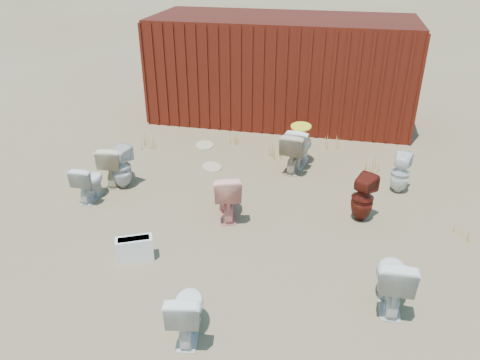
% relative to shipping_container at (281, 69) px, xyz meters
% --- Properties ---
extents(ground, '(100.00, 100.00, 0.00)m').
position_rel_shipping_container_xyz_m(ground, '(0.00, -5.20, -1.20)').
color(ground, brown).
rests_on(ground, ground).
extents(shipping_container, '(6.00, 2.40, 2.40)m').
position_rel_shipping_container_xyz_m(shipping_container, '(0.00, 0.00, 0.00)').
color(shipping_container, '#49170C').
rests_on(shipping_container, ground).
extents(toilet_front_a, '(0.37, 0.64, 0.65)m').
position_rel_shipping_container_xyz_m(toilet_front_a, '(-2.58, -4.79, -0.88)').
color(toilet_front_a, silver).
rests_on(toilet_front_a, ground).
extents(toilet_front_pink, '(0.65, 0.87, 0.78)m').
position_rel_shipping_container_xyz_m(toilet_front_pink, '(-0.17, -4.82, -0.81)').
color(toilet_front_pink, pink).
rests_on(toilet_front_pink, ground).
extents(toilet_front_c, '(0.50, 0.73, 0.69)m').
position_rel_shipping_container_xyz_m(toilet_front_c, '(0.01, -7.40, -0.85)').
color(toilet_front_c, white).
rests_on(toilet_front_c, ground).
extents(toilet_front_maroon, '(0.48, 0.48, 0.77)m').
position_rel_shipping_container_xyz_m(toilet_front_maroon, '(1.94, -4.48, -0.81)').
color(toilet_front_maroon, '#59170F').
rests_on(toilet_front_maroon, ground).
extents(toilet_front_e, '(0.45, 0.77, 0.78)m').
position_rel_shipping_container_xyz_m(toilet_front_e, '(2.26, -6.41, -0.81)').
color(toilet_front_e, silver).
rests_on(toilet_front_e, ground).
extents(toilet_back_a, '(0.44, 0.44, 0.79)m').
position_rel_shipping_container_xyz_m(toilet_back_a, '(-2.22, -4.29, -0.81)').
color(toilet_back_a, silver).
rests_on(toilet_back_a, ground).
extents(toilet_back_beige_left, '(0.50, 0.78, 0.76)m').
position_rel_shipping_container_xyz_m(toilet_back_beige_left, '(-2.41, -4.14, -0.82)').
color(toilet_back_beige_left, beige).
rests_on(toilet_back_beige_left, ground).
extents(toilet_back_beige_right, '(0.55, 0.83, 0.79)m').
position_rel_shipping_container_xyz_m(toilet_back_beige_right, '(0.70, -2.91, -0.80)').
color(toilet_back_beige_right, '#C5AD90').
rests_on(toilet_back_beige_right, ground).
extents(toilet_back_yellowlid, '(0.55, 0.82, 0.78)m').
position_rel_shipping_container_xyz_m(toilet_back_yellowlid, '(0.76, -2.63, -0.81)').
color(toilet_back_yellowlid, white).
rests_on(toilet_back_yellowlid, ground).
extents(toilet_back_e, '(0.39, 0.40, 0.72)m').
position_rel_shipping_container_xyz_m(toilet_back_e, '(2.59, -3.39, -0.84)').
color(toilet_back_e, white).
rests_on(toilet_back_e, ground).
extents(yellow_lid, '(0.39, 0.49, 0.02)m').
position_rel_shipping_container_xyz_m(yellow_lid, '(0.76, -2.63, -0.41)').
color(yellow_lid, yellow).
rests_on(yellow_lid, toilet_back_yellowlid).
extents(loose_tank, '(0.54, 0.40, 0.35)m').
position_rel_shipping_container_xyz_m(loose_tank, '(-1.13, -6.23, -1.02)').
color(loose_tank, white).
rests_on(loose_tank, ground).
extents(loose_lid_near, '(0.52, 0.59, 0.02)m').
position_rel_shipping_container_xyz_m(loose_lid_near, '(-1.32, -2.17, -1.19)').
color(loose_lid_near, '#BEB08A').
rests_on(loose_lid_near, ground).
extents(loose_lid_far, '(0.55, 0.59, 0.02)m').
position_rel_shipping_container_xyz_m(loose_lid_far, '(-0.88, -3.17, -1.19)').
color(loose_lid_far, tan).
rests_on(loose_lid_far, ground).
extents(weed_clump_a, '(0.36, 0.36, 0.31)m').
position_rel_shipping_container_xyz_m(weed_clump_a, '(-2.48, -2.46, -1.04)').
color(weed_clump_a, tan).
rests_on(weed_clump_a, ground).
extents(weed_clump_b, '(0.32, 0.32, 0.30)m').
position_rel_shipping_container_xyz_m(weed_clump_b, '(0.26, -2.40, -1.05)').
color(weed_clump_b, tan).
rests_on(weed_clump_b, ground).
extents(weed_clump_c, '(0.36, 0.36, 0.35)m').
position_rel_shipping_container_xyz_m(weed_clump_c, '(2.11, -2.72, -1.03)').
color(weed_clump_c, tan).
rests_on(weed_clump_c, ground).
extents(weed_clump_d, '(0.30, 0.30, 0.28)m').
position_rel_shipping_container_xyz_m(weed_clump_d, '(-0.67, -1.97, -1.06)').
color(weed_clump_d, tan).
rests_on(weed_clump_d, ground).
extents(weed_clump_e, '(0.34, 0.34, 0.32)m').
position_rel_shipping_container_xyz_m(weed_clump_e, '(1.38, -1.70, -1.04)').
color(weed_clump_e, tan).
rests_on(weed_clump_e, ground).
extents(weed_clump_f, '(0.28, 0.28, 0.22)m').
position_rel_shipping_container_xyz_m(weed_clump_f, '(3.39, -4.67, -1.09)').
color(weed_clump_f, tan).
rests_on(weed_clump_f, ground).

